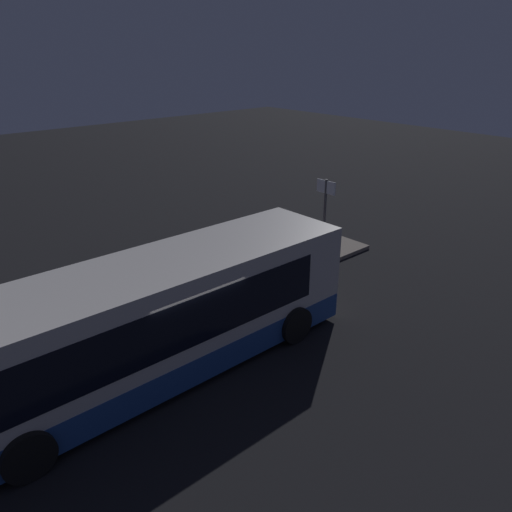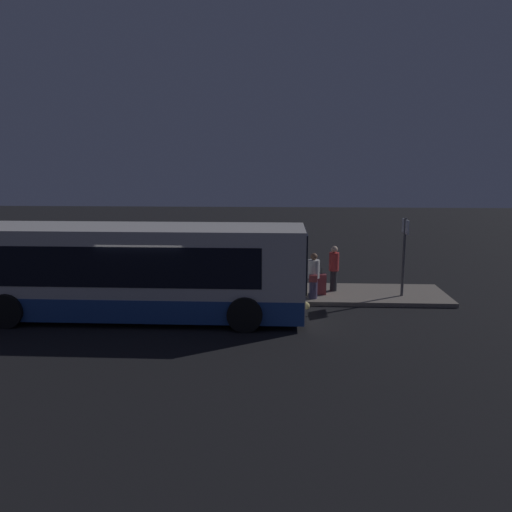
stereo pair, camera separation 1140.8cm
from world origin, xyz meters
The scene contains 8 objects.
ground centered at (0.00, 0.00, 0.00)m, with size 80.00×80.00×0.00m, color black.
platform centered at (0.00, 2.96, 0.07)m, with size 20.00×2.73×0.15m.
bus_lead centered at (-0.70, 0.14, 1.43)m, with size 10.96×2.80×2.87m.
passenger_boarding centered at (5.17, 2.05, 0.99)m, with size 0.44×0.60×1.60m.
passenger_waiting centered at (2.21, 2.79, 1.06)m, with size 0.63×0.65×1.70m.
passenger_with_bags centered at (5.97, 3.16, 1.06)m, with size 0.42×0.42×1.67m.
suitcase centered at (5.49, 2.64, 0.51)m, with size 0.33×0.28×0.97m.
sign_post centered at (8.33, 2.59, 1.94)m, with size 0.10×0.87×2.77m.
Camera 1 is at (-5.48, -9.14, 7.49)m, focal length 35.00 mm.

